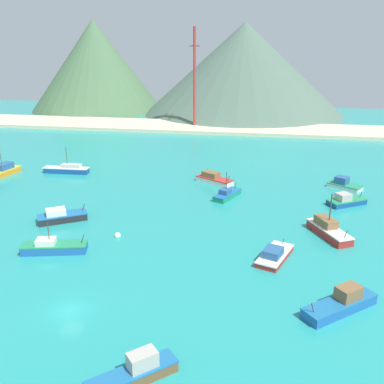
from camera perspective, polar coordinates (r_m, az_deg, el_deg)
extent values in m
cube|color=teal|center=(79.80, -6.72, -3.13)|extent=(260.00, 280.00, 0.50)
cube|color=#14478C|center=(88.93, 19.53, -1.28)|extent=(7.87, 6.46, 0.89)
cube|color=#238C5B|center=(88.75, 19.56, -0.95)|extent=(8.02, 6.59, 0.20)
cube|color=#B2ADA3|center=(87.91, 19.17, -0.58)|extent=(3.29, 3.22, 1.28)
cylinder|color=#4C3823|center=(90.76, 21.18, -0.35)|extent=(0.52, 0.39, 1.21)
cube|color=#198466|center=(87.70, 4.64, -0.46)|extent=(5.28, 7.79, 0.92)
cube|color=#1E669E|center=(87.51, 4.65, -0.11)|extent=(5.38, 7.95, 0.20)
cube|color=#28568C|center=(86.55, 4.36, 0.08)|extent=(2.55, 2.72, 0.98)
cylinder|color=#4C3823|center=(90.12, 5.71, 0.80)|extent=(0.34, 0.55, 1.25)
cylinder|color=#4C3823|center=(86.21, 4.54, 1.53)|extent=(0.14, 0.14, 3.38)
cube|color=silver|center=(98.39, 19.34, 0.66)|extent=(7.38, 6.30, 0.77)
cube|color=#238C5B|center=(98.24, 19.37, 0.93)|extent=(7.53, 6.42, 0.20)
cube|color=#28568C|center=(98.30, 18.98, 1.50)|extent=(3.37, 3.34, 1.48)
cube|color=red|center=(73.98, 17.46, -5.09)|extent=(6.59, 9.28, 1.22)
cube|color=white|center=(73.69, 17.52, -4.59)|extent=(6.72, 9.46, 0.20)
cube|color=brown|center=(74.25, 17.09, -3.74)|extent=(3.68, 4.51, 1.28)
cylinder|color=#4C3823|center=(70.45, 19.44, -5.26)|extent=(0.43, 0.68, 1.65)
cylinder|color=#4C3823|center=(72.60, 17.66, -1.88)|extent=(0.19, 0.19, 4.45)
cube|color=red|center=(64.97, 10.76, -8.27)|extent=(5.64, 8.56, 0.70)
cube|color=white|center=(64.77, 10.79, -7.92)|extent=(5.75, 8.73, 0.20)
cube|color=#28568C|center=(63.62, 10.52, -7.76)|extent=(3.20, 3.57, 1.12)
cylinder|color=#4C3823|center=(67.68, 11.82, -6.38)|extent=(0.27, 0.46, 0.96)
cube|color=brown|center=(44.24, -7.78, -22.84)|extent=(7.89, 7.27, 1.06)
cube|color=#1E669E|center=(43.82, -7.82, -22.24)|extent=(8.05, 7.42, 0.20)
cube|color=#B2ADA3|center=(43.56, -6.50, -20.94)|extent=(3.12, 3.02, 1.56)
cube|color=orange|center=(110.71, -23.60, 2.23)|extent=(4.87, 9.92, 1.08)
cube|color=gold|center=(110.54, -23.65, 2.55)|extent=(4.97, 10.12, 0.20)
cube|color=#28568C|center=(111.14, -23.28, 3.12)|extent=(3.03, 4.30, 1.41)
cylinder|color=#4C3823|center=(109.89, -23.76, 4.47)|extent=(0.14, 0.14, 4.45)
cube|color=#1E5BA8|center=(68.78, -17.50, -7.04)|extent=(9.73, 4.72, 1.14)
cube|color=#238C5B|center=(68.49, -17.56, -6.54)|extent=(9.93, 4.81, 0.20)
cube|color=silver|center=(68.57, -18.55, -6.14)|extent=(3.14, 2.57, 0.84)
cylinder|color=#4C3823|center=(67.27, -14.11, -6.02)|extent=(0.67, 0.27, 1.55)
cylinder|color=#4C3823|center=(67.72, -18.26, -4.81)|extent=(0.13, 0.13, 2.64)
cube|color=#232328|center=(79.68, -16.55, -3.25)|extent=(8.49, 6.80, 1.12)
cube|color=#1E669E|center=(79.43, -16.59, -2.81)|extent=(8.66, 6.94, 0.20)
cube|color=silver|center=(79.14, -17.37, -2.48)|extent=(3.94, 3.60, 1.06)
cylinder|color=#4C3823|center=(79.53, -14.02, -2.01)|extent=(0.62, 0.44, 1.51)
cube|color=#1E5BA8|center=(55.48, 18.72, -14.00)|extent=(9.27, 8.31, 1.11)
cube|color=#1E669E|center=(55.13, 18.79, -13.43)|extent=(9.45, 8.48, 0.20)
cube|color=brown|center=(55.52, 19.76, -12.24)|extent=(3.48, 3.35, 1.55)
cylinder|color=#4C3823|center=(51.90, 15.49, -14.40)|extent=(0.57, 0.50, 1.50)
cube|color=silver|center=(96.35, 2.96, 1.46)|extent=(8.64, 6.79, 1.03)
cube|color=red|center=(96.16, 2.97, 1.81)|extent=(8.82, 6.92, 0.20)
cube|color=brown|center=(96.56, 2.49, 2.32)|extent=(4.30, 3.79, 1.18)
cylinder|color=#4C3823|center=(93.87, 4.78, 1.72)|extent=(0.58, 0.41, 1.40)
cube|color=#14478C|center=(107.87, -16.09, 2.71)|extent=(10.68, 2.68, 1.15)
cube|color=white|center=(107.69, -16.12, 3.05)|extent=(10.90, 2.73, 0.20)
cube|color=beige|center=(107.03, -15.49, 3.31)|extent=(4.76, 1.88, 0.84)
cylinder|color=#4C3823|center=(106.78, -16.08, 4.57)|extent=(0.13, 0.13, 4.02)
sphere|color=silver|center=(71.61, -9.71, -5.63)|extent=(1.06, 1.06, 1.06)
cube|color=beige|center=(155.85, 1.56, 8.46)|extent=(247.00, 20.74, 1.20)
cone|color=#476B47|center=(203.40, -12.51, 15.83)|extent=(57.09, 57.09, 38.04)
cone|color=#4C6656|center=(189.64, 6.80, 15.70)|extent=(83.58, 83.58, 36.70)
cylinder|color=#B7332D|center=(154.33, 0.33, 14.52)|extent=(0.95, 0.95, 34.05)
cylinder|color=#B7332D|center=(153.78, 0.34, 18.57)|extent=(3.41, 0.47, 0.47)
cylinder|color=#B7332D|center=(154.03, 0.33, 16.03)|extent=(0.47, 2.72, 0.47)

